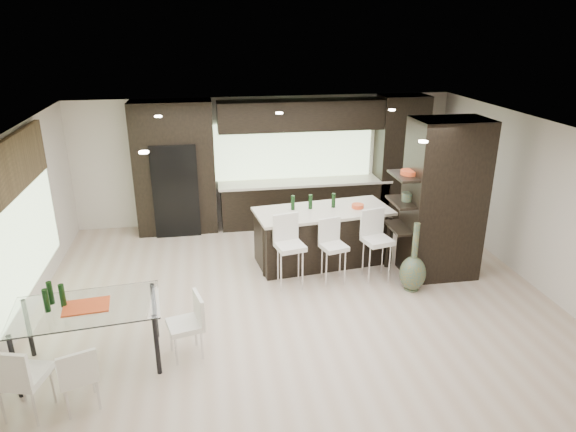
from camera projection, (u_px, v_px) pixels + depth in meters
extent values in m
plane|color=#C3AA95|center=(294.00, 296.00, 8.24)|extent=(8.00, 8.00, 0.00)
cube|color=beige|center=(266.00, 160.00, 10.99)|extent=(8.00, 0.02, 2.70)
cube|color=beige|center=(12.00, 234.00, 7.15)|extent=(0.02, 7.00, 2.70)
cube|color=beige|center=(535.00, 203.00, 8.38)|extent=(0.02, 7.00, 2.70)
cube|color=white|center=(295.00, 129.00, 7.29)|extent=(8.00, 7.00, 0.02)
cube|color=#B2D199|center=(20.00, 229.00, 7.34)|extent=(0.04, 3.20, 1.90)
cube|color=#B2D199|center=(294.00, 150.00, 10.98)|extent=(3.40, 0.04, 1.20)
cube|color=brown|center=(10.00, 168.00, 7.02)|extent=(0.08, 3.00, 0.80)
cube|color=white|center=(292.00, 127.00, 7.52)|extent=(4.00, 3.00, 0.02)
cube|color=black|center=(291.00, 163.00, 10.77)|extent=(6.80, 0.68, 2.70)
cube|color=black|center=(176.00, 188.00, 10.49)|extent=(0.90, 0.68, 1.90)
cube|color=black|center=(444.00, 200.00, 8.54)|extent=(1.20, 0.80, 2.70)
cube|color=black|center=(322.00, 236.00, 9.27)|extent=(2.52, 1.33, 1.00)
cube|color=white|center=(290.00, 259.00, 8.39)|extent=(0.51, 0.51, 0.98)
cube|color=white|center=(333.00, 258.00, 8.54)|extent=(0.48, 0.48, 0.88)
cube|color=white|center=(377.00, 253.00, 8.62)|extent=(0.52, 0.52, 0.98)
cube|color=black|center=(354.00, 245.00, 9.56)|extent=(1.23, 0.78, 0.44)
cube|color=white|center=(91.00, 336.00, 6.45)|extent=(1.84, 1.16, 0.84)
cube|color=white|center=(78.00, 378.00, 5.75)|extent=(0.53, 0.53, 0.76)
cube|color=white|center=(25.00, 381.00, 5.62)|extent=(0.58, 0.58, 0.87)
cube|color=white|center=(185.00, 329.00, 6.64)|extent=(0.52, 0.52, 0.79)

